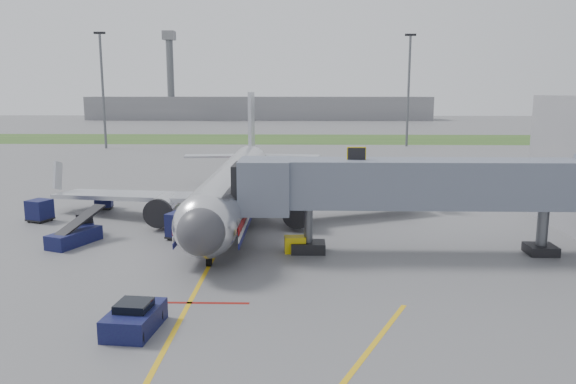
{
  "coord_description": "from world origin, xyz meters",
  "views": [
    {
      "loc": [
        5.62,
        -30.32,
        10.46
      ],
      "look_at": [
        4.56,
        9.34,
        3.2
      ],
      "focal_mm": 35.0,
      "sensor_mm": 36.0,
      "label": 1
    }
  ],
  "objects_px": {
    "airliner": "(235,185)",
    "baggage_tug": "(85,225)",
    "ramp_worker": "(195,205)",
    "pushback_tug": "(134,318)",
    "belt_loader": "(75,236)"
  },
  "relations": [
    {
      "from": "airliner",
      "to": "ramp_worker",
      "type": "height_order",
      "value": "airliner"
    },
    {
      "from": "airliner",
      "to": "ramp_worker",
      "type": "relative_size",
      "value": 21.56
    },
    {
      "from": "pushback_tug",
      "to": "belt_loader",
      "type": "xyz_separation_m",
      "value": [
        -8.23,
        13.74,
        0.02
      ]
    },
    {
      "from": "airliner",
      "to": "baggage_tug",
      "type": "distance_m",
      "value": 12.16
    },
    {
      "from": "airliner",
      "to": "baggage_tug",
      "type": "bearing_deg",
      "value": -148.86
    },
    {
      "from": "pushback_tug",
      "to": "belt_loader",
      "type": "distance_m",
      "value": 16.01
    },
    {
      "from": "airliner",
      "to": "pushback_tug",
      "type": "distance_m",
      "value": 22.67
    },
    {
      "from": "pushback_tug",
      "to": "airliner",
      "type": "bearing_deg",
      "value": 85.53
    },
    {
      "from": "baggage_tug",
      "to": "belt_loader",
      "type": "distance_m",
      "value": 2.58
    },
    {
      "from": "pushback_tug",
      "to": "ramp_worker",
      "type": "relative_size",
      "value": 2.03
    },
    {
      "from": "pushback_tug",
      "to": "belt_loader",
      "type": "height_order",
      "value": "belt_loader"
    },
    {
      "from": "baggage_tug",
      "to": "belt_loader",
      "type": "bearing_deg",
      "value": -83.49
    },
    {
      "from": "belt_loader",
      "to": "ramp_worker",
      "type": "distance_m",
      "value": 11.48
    },
    {
      "from": "baggage_tug",
      "to": "belt_loader",
      "type": "xyz_separation_m",
      "value": [
        0.29,
        -2.56,
        -0.17
      ]
    },
    {
      "from": "airliner",
      "to": "baggage_tug",
      "type": "relative_size",
      "value": 13.17
    }
  ]
}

